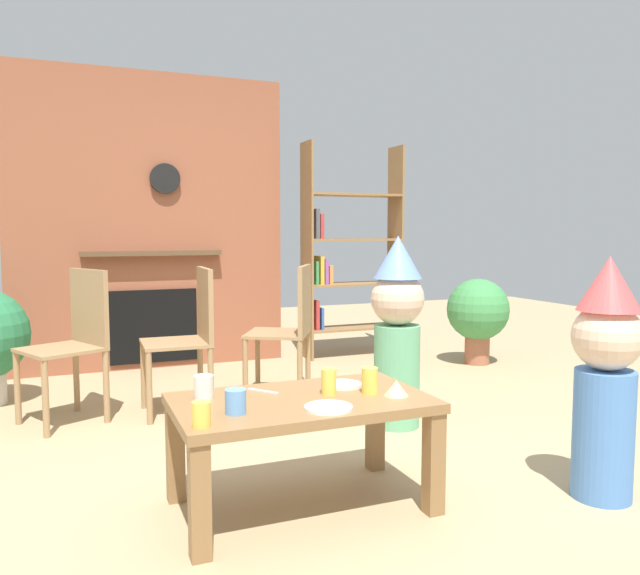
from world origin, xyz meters
TOP-DOWN VIEW (x-y plane):
  - ground_plane at (0.00, 0.00)m, footprint 12.00×12.00m
  - brick_fireplace_feature at (-0.46, 2.60)m, footprint 2.20×0.28m
  - bookshelf at (1.21, 2.40)m, footprint 0.90×0.28m
  - coffee_table at (-0.25, -0.39)m, footprint 1.02×0.60m
  - paper_cup_near_left at (-0.62, -0.25)m, footprint 0.08×0.08m
  - paper_cup_near_right at (-0.13, -0.37)m, footprint 0.06×0.06m
  - paper_cup_center at (-0.70, -0.60)m, footprint 0.06×0.06m
  - paper_cup_far_left at (-0.55, -0.49)m, footprint 0.08×0.08m
  - paper_cup_far_right at (0.04, -0.42)m, footprint 0.07×0.07m
  - paper_plate_front at (-0.21, -0.57)m, footprint 0.18×0.18m
  - paper_plate_rear at (-0.02, -0.27)m, footprint 0.17×0.17m
  - birthday_cake_slice at (0.12, -0.50)m, footprint 0.10×0.10m
  - table_fork at (-0.37, -0.23)m, footprint 0.10×0.13m
  - child_with_cone_hat at (0.95, -0.78)m, footprint 0.28×0.28m
  - child_in_pink at (0.63, 0.41)m, footprint 0.30×0.30m
  - dining_chair_left at (-1.08, 1.22)m, footprint 0.54×0.54m
  - dining_chair_middle at (-0.41, 1.14)m, footprint 0.41×0.41m
  - dining_chair_right at (0.27, 1.20)m, footprint 0.54×0.54m
  - potted_plant_tall at (2.11, 1.65)m, footprint 0.52×0.52m

SIDE VIEW (x-z plane):
  - ground_plane at x=0.00m, z-range 0.00..0.00m
  - coffee_table at x=-0.25m, z-range 0.15..0.60m
  - potted_plant_tall at x=2.11m, z-range 0.08..0.81m
  - table_fork at x=-0.37m, z-range 0.45..0.46m
  - paper_plate_front at x=-0.21m, z-range 0.45..0.47m
  - paper_plate_rear at x=-0.02m, z-range 0.45..0.47m
  - birthday_cake_slice at x=0.12m, z-range 0.45..0.52m
  - paper_cup_center at x=-0.70m, z-range 0.45..0.54m
  - paper_cup_far_left at x=-0.55m, z-range 0.45..0.54m
  - paper_cup_near_left at x=-0.62m, z-range 0.45..0.55m
  - paper_cup_near_right at x=-0.13m, z-range 0.45..0.56m
  - paper_cup_far_right at x=0.04m, z-range 0.45..0.56m
  - dining_chair_left at x=-1.08m, z-range 0.06..0.96m
  - dining_chair_middle at x=-0.41m, z-range 0.06..0.96m
  - dining_chair_right at x=0.27m, z-range 0.06..0.96m
  - child_with_cone_hat at x=0.95m, z-range 0.03..1.05m
  - child_in_pink at x=0.63m, z-range 0.03..1.13m
  - bookshelf at x=1.21m, z-range -0.07..1.83m
  - brick_fireplace_feature at x=-0.46m, z-range -0.01..2.39m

